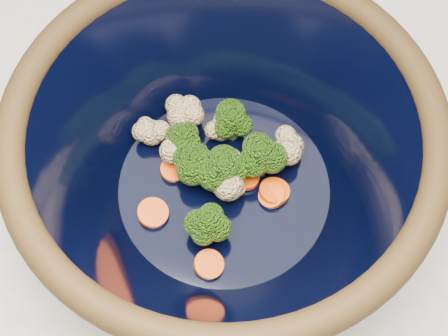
% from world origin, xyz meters
% --- Properties ---
extents(ground, '(3.00, 3.00, 0.00)m').
position_xyz_m(ground, '(0.00, 0.00, 0.00)').
color(ground, '#9E7A54').
rests_on(ground, ground).
extents(counter, '(1.20, 1.20, 0.90)m').
position_xyz_m(counter, '(0.00, 0.00, 0.45)').
color(counter, beige).
rests_on(counter, ground).
extents(mixing_bowl, '(0.46, 0.46, 0.16)m').
position_xyz_m(mixing_bowl, '(-0.08, -0.10, 0.99)').
color(mixing_bowl, black).
rests_on(mixing_bowl, counter).
extents(vegetable_pile, '(0.16, 0.17, 0.06)m').
position_xyz_m(vegetable_pile, '(-0.08, -0.09, 0.96)').
color(vegetable_pile, '#608442').
rests_on(vegetable_pile, mixing_bowl).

